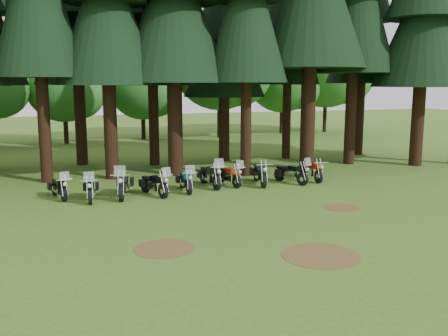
{
  "coord_description": "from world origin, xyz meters",
  "views": [
    {
      "loc": [
        -5.83,
        -15.69,
        4.76
      ],
      "look_at": [
        1.22,
        5.0,
        1.0
      ],
      "focal_mm": 40.0,
      "sensor_mm": 36.0,
      "label": 1
    }
  ],
  "objects": [
    {
      "name": "ground",
      "position": [
        0.0,
        0.0,
        0.0
      ],
      "size": [
        120.0,
        120.0,
        0.0
      ],
      "primitive_type": "plane",
      "color": "#37581E",
      "rests_on": "ground"
    },
    {
      "name": "pine_back_4",
      "position": [
        4.04,
        13.25,
        8.25
      ],
      "size": [
        4.94,
        4.94,
        13.78
      ],
      "color": "black",
      "rests_on": "ground"
    },
    {
      "name": "pine_back_6",
      "position": [
        13.36,
        12.79,
        9.93
      ],
      "size": [
        4.59,
        4.59,
        16.58
      ],
      "color": "black",
      "rests_on": "ground"
    },
    {
      "name": "decid_3",
      "position": [
        -4.71,
        25.13,
        4.51
      ],
      "size": [
        6.12,
        5.95,
        7.65
      ],
      "color": "black",
      "rests_on": "ground"
    },
    {
      "name": "decid_4",
      "position": [
        1.58,
        26.32,
        4.37
      ],
      "size": [
        5.93,
        5.76,
        7.41
      ],
      "color": "black",
      "rests_on": "ground"
    },
    {
      "name": "decid_5",
      "position": [
        8.29,
        25.71,
        6.23
      ],
      "size": [
        8.45,
        8.21,
        10.56
      ],
      "color": "black",
      "rests_on": "ground"
    },
    {
      "name": "decid_6",
      "position": [
        14.85,
        27.01,
        5.2
      ],
      "size": [
        7.06,
        6.86,
        8.82
      ],
      "color": "black",
      "rests_on": "ground"
    },
    {
      "name": "decid_7",
      "position": [
        19.46,
        26.83,
        6.22
      ],
      "size": [
        8.44,
        8.2,
        10.55
      ],
      "color": "black",
      "rests_on": "ground"
    },
    {
      "name": "dirt_patch_0",
      "position": [
        -3.0,
        -2.0,
        0.01
      ],
      "size": [
        1.8,
        1.8,
        0.01
      ],
      "primitive_type": "cylinder",
      "color": "#4C3D1E",
      "rests_on": "ground"
    },
    {
      "name": "dirt_patch_1",
      "position": [
        4.5,
        0.5,
        0.01
      ],
      "size": [
        1.4,
        1.4,
        0.01
      ],
      "primitive_type": "cylinder",
      "color": "#4C3D1E",
      "rests_on": "ground"
    },
    {
      "name": "dirt_patch_2",
      "position": [
        1.0,
        -4.0,
        0.01
      ],
      "size": [
        2.2,
        2.2,
        0.01
      ],
      "primitive_type": "cylinder",
      "color": "#4C3D1E",
      "rests_on": "ground"
    },
    {
      "name": "motorcycle_0",
      "position": [
        -5.79,
        5.64,
        0.43
      ],
      "size": [
        0.75,
        2.02,
        1.28
      ],
      "rotation": [
        0.0,
        0.0,
        0.25
      ],
      "color": "black",
      "rests_on": "ground"
    },
    {
      "name": "motorcycle_1",
      "position": [
        -4.58,
        4.86,
        0.45
      ],
      "size": [
        0.5,
        2.16,
        1.36
      ],
      "rotation": [
        0.0,
        0.0,
        -0.1
      ],
      "color": "black",
      "rests_on": "ground"
    },
    {
      "name": "motorcycle_2",
      "position": [
        -3.21,
        5.07,
        0.51
      ],
      "size": [
        0.87,
        2.41,
        1.52
      ],
      "rotation": [
        0.0,
        0.0,
        -0.24
      ],
      "color": "black",
      "rests_on": "ground"
    },
    {
      "name": "motorcycle_3",
      "position": [
        -1.95,
        4.93,
        0.45
      ],
      "size": [
        0.97,
        2.1,
        1.35
      ],
      "rotation": [
        0.0,
        0.0,
        0.34
      ],
      "color": "black",
      "rests_on": "ground"
    },
    {
      "name": "motorcycle_4",
      "position": [
        -0.48,
        5.29,
        0.44
      ],
      "size": [
        0.4,
        2.11,
        1.33
      ],
      "rotation": [
        0.0,
        0.0,
        -0.04
      ],
      "color": "black",
      "rests_on": "ground"
    },
    {
      "name": "motorcycle_5",
      "position": [
        0.83,
        5.86,
        0.49
      ],
      "size": [
        0.51,
        2.35,
        1.48
      ],
      "rotation": [
        0.0,
        0.0,
        0.08
      ],
      "color": "black",
      "rests_on": "ground"
    },
    {
      "name": "motorcycle_6",
      "position": [
        1.75,
        5.88,
        0.44
      ],
      "size": [
        0.71,
        2.08,
        1.31
      ],
      "rotation": [
        0.0,
        0.0,
        0.22
      ],
      "color": "black",
      "rests_on": "ground"
    },
    {
      "name": "motorcycle_7",
      "position": [
        3.22,
        5.64,
        0.49
      ],
      "size": [
        0.6,
        2.33,
        0.96
      ],
      "rotation": [
        0.0,
        0.0,
        -0.19
      ],
      "color": "black",
      "rests_on": "ground"
    },
    {
      "name": "motorcycle_8",
      "position": [
        4.75,
        5.41,
        0.45
      ],
      "size": [
        1.02,
        2.07,
        1.34
      ],
      "rotation": [
        0.0,
        0.0,
        0.38
      ],
      "color": "black",
      "rests_on": "ground"
    },
    {
      "name": "motorcycle_9",
      "position": [
        6.01,
        5.76,
        0.45
      ],
      "size": [
        0.3,
        2.16,
        0.88
      ],
      "rotation": [
        0.0,
        0.0,
        -0.01
      ],
      "color": "black",
      "rests_on": "ground"
    }
  ]
}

